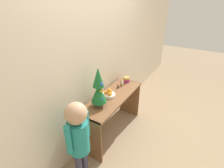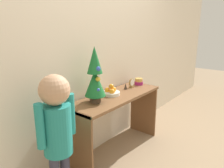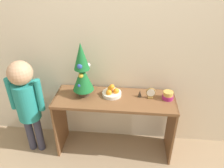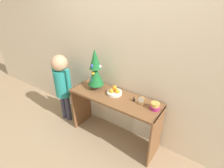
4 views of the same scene
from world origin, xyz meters
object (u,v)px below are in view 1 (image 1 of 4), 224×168
at_px(mini_tree, 99,88).
at_px(figurine, 118,86).
at_px(singing_bowl, 127,79).
at_px(fruit_bowl, 109,94).
at_px(desk_clock, 122,83).
at_px(child_figure, 78,134).

relative_size(mini_tree, figurine, 7.68).
xyz_separation_m(singing_bowl, figurine, (-0.28, 0.02, -0.00)).
bearing_deg(mini_tree, figurine, 2.80).
bearing_deg(mini_tree, fruit_bowl, 5.07).
bearing_deg(desk_clock, singing_bowl, 0.73).
relative_size(fruit_bowl, singing_bowl, 1.78).
bearing_deg(figurine, mini_tree, -177.20).
distance_m(singing_bowl, child_figure, 1.45).
relative_size(fruit_bowl, desk_clock, 1.70).
bearing_deg(mini_tree, desk_clock, 0.82).
xyz_separation_m(desk_clock, figurine, (-0.11, 0.02, -0.02)).
xyz_separation_m(figurine, child_figure, (-1.16, -0.14, -0.03)).
relative_size(mini_tree, singing_bowl, 5.17).
height_order(fruit_bowl, figurine, fruit_bowl).
height_order(fruit_bowl, child_figure, child_figure).
xyz_separation_m(fruit_bowl, desk_clock, (0.40, -0.02, 0.02)).
bearing_deg(figurine, singing_bowl, -3.30).
relative_size(mini_tree, child_figure, 0.51).
height_order(singing_bowl, desk_clock, desk_clock).
distance_m(mini_tree, figurine, 0.63).
height_order(fruit_bowl, singing_bowl, fruit_bowl).
bearing_deg(singing_bowl, figurine, 176.70).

